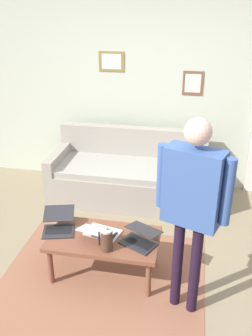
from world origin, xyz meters
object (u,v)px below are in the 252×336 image
object	(u,v)px
laptop_left	(100,232)
laptop_right	(59,225)
couch	(129,177)
person_standing	(192,197)
french_press	(107,240)
coffee_table	(104,241)
laptop_center	(140,238)

from	to	relation	value
laptop_left	laptop_right	size ratio (longest dim) A/B	0.92
couch	person_standing	world-z (taller)	person_standing
laptop_left	french_press	size ratio (longest dim) A/B	1.65
coffee_table	laptop_right	bearing A→B (deg)	-6.15
laptop_center	couch	bearing A→B (deg)	-75.60
laptop_right	person_standing	xyz separation A→B (m)	(-1.23, 0.33, 0.63)
couch	laptop_center	distance (m)	1.58
laptop_left	french_press	distance (m)	0.23
couch	coffee_table	xyz separation A→B (m)	(-0.05, 1.51, 0.06)
couch	person_standing	bearing A→B (deg)	114.54
laptop_left	laptop_center	world-z (taller)	laptop_left
laptop_right	laptop_center	bearing A→B (deg)	175.53
couch	french_press	bearing A→B (deg)	94.02
couch	coffee_table	world-z (taller)	couch
person_standing	coffee_table	bearing A→B (deg)	-19.93
french_press	person_standing	world-z (taller)	person_standing
coffee_table	person_standing	xyz separation A→B (m)	(-0.77, 0.28, 0.72)
laptop_left	laptop_center	distance (m)	0.38
french_press	person_standing	size ratio (longest dim) A/B	0.14
coffee_table	laptop_center	xyz separation A→B (m)	(-0.35, 0.01, 0.09)
person_standing	laptop_center	bearing A→B (deg)	-32.00
person_standing	laptop_right	bearing A→B (deg)	-14.99
laptop_left	laptop_center	xyz separation A→B (m)	(-0.38, 0.03, 0.00)
laptop_center	french_press	distance (m)	0.32
couch	french_press	world-z (taller)	couch
couch	laptop_left	world-z (taller)	couch
couch	laptop_right	world-z (taller)	couch
couch	person_standing	xyz separation A→B (m)	(-0.82, 1.79, 0.79)
laptop_left	person_standing	world-z (taller)	person_standing
laptop_right	french_press	bearing A→B (deg)	157.16
laptop_center	laptop_left	bearing A→B (deg)	-4.50
coffee_table	person_standing	world-z (taller)	person_standing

